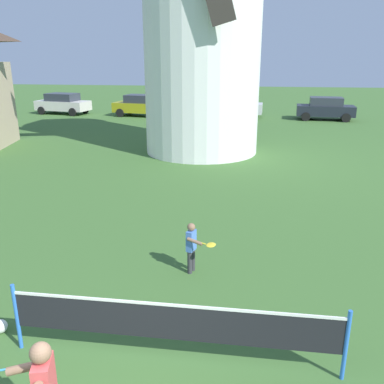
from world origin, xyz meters
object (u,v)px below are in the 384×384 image
(parked_car_mustard, at_px, (142,105))
(parked_car_black, at_px, (326,108))
(player_far, at_px, (192,245))
(parked_car_cream, at_px, (63,103))
(stray_ball, at_px, (0,326))
(tennis_net, at_px, (173,323))
(parked_car_silver, at_px, (232,106))

(parked_car_mustard, bearing_deg, parked_car_black, -0.30)
(player_far, bearing_deg, parked_car_black, 74.63)
(parked_car_cream, bearing_deg, stray_ball, -67.81)
(parked_car_cream, height_order, parked_car_mustard, same)
(player_far, relative_size, parked_car_black, 0.27)
(tennis_net, relative_size, player_far, 4.45)
(tennis_net, distance_m, player_far, 2.71)
(player_far, bearing_deg, parked_car_silver, 90.64)
(tennis_net, xyz_separation_m, parked_car_cream, (-13.35, 25.90, 0.13))
(tennis_net, bearing_deg, player_far, 91.91)
(stray_ball, xyz_separation_m, parked_car_cream, (-10.44, 25.60, 0.70))
(stray_ball, xyz_separation_m, parked_car_mustard, (-4.07, 25.19, 0.70))
(parked_car_cream, bearing_deg, player_far, -60.25)
(parked_car_cream, distance_m, parked_car_mustard, 6.38)
(tennis_net, distance_m, parked_car_silver, 26.06)
(parked_car_cream, xyz_separation_m, parked_car_mustard, (6.37, -0.41, 0.00))
(tennis_net, bearing_deg, parked_car_black, 76.39)
(parked_car_cream, bearing_deg, parked_car_silver, 0.70)
(parked_car_cream, distance_m, parked_car_black, 19.51)
(stray_ball, relative_size, parked_car_mustard, 0.05)
(tennis_net, xyz_separation_m, stray_ball, (-2.91, 0.30, -0.57))
(player_far, xyz_separation_m, parked_car_mustard, (-6.89, 22.79, 0.19))
(tennis_net, distance_m, stray_ball, 2.98)
(parked_car_silver, bearing_deg, tennis_net, -89.23)
(tennis_net, xyz_separation_m, parked_car_mustard, (-6.98, 25.49, 0.13))
(tennis_net, height_order, parked_car_black, parked_car_black)
(player_far, bearing_deg, tennis_net, -88.09)
(tennis_net, height_order, stray_ball, tennis_net)
(tennis_net, relative_size, parked_car_black, 1.21)
(tennis_net, bearing_deg, parked_car_silver, 90.77)
(stray_ball, bearing_deg, player_far, 40.45)
(tennis_net, relative_size, parked_car_cream, 1.13)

